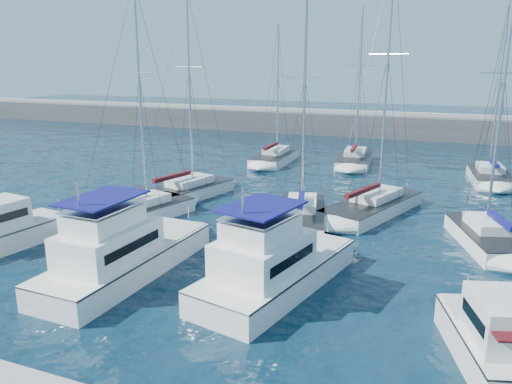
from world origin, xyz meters
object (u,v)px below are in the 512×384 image
at_px(sailboat_mid_a, 138,212).
at_px(sailboat_back_c, 490,177).
at_px(sailboat_back_b, 355,159).
at_px(motor_yacht_port_inner, 121,255).
at_px(sailboat_back_a, 275,158).
at_px(motor_yacht_port_outer, 7,230).
at_px(sailboat_mid_b, 186,191).
at_px(sailboat_mid_e, 490,237).
at_px(sailboat_mid_d, 373,206).
at_px(motor_yacht_stbd_outer, 497,342).
at_px(motor_yacht_stbd_inner, 272,267).
at_px(sailboat_mid_c, 301,215).

bearing_deg(sailboat_mid_a, sailboat_back_c, 58.64).
bearing_deg(sailboat_back_b, sailboat_mid_a, -117.90).
bearing_deg(motor_yacht_port_inner, sailboat_back_a, 97.46).
bearing_deg(motor_yacht_port_outer, sailboat_mid_b, 79.57).
distance_m(motor_yacht_port_outer, sailboat_back_b, 33.70).
height_order(motor_yacht_port_inner, sailboat_mid_e, sailboat_mid_e).
bearing_deg(motor_yacht_port_inner, sailboat_mid_d, 59.66).
bearing_deg(motor_yacht_stbd_outer, motor_yacht_stbd_inner, 146.12).
distance_m(motor_yacht_stbd_outer, sailboat_mid_b, 26.00).
bearing_deg(sailboat_mid_b, sailboat_back_c, 47.06).
bearing_deg(motor_yacht_port_inner, sailboat_mid_a, 122.22).
relative_size(sailboat_mid_b, sailboat_back_a, 1.11).
distance_m(motor_yacht_stbd_outer, sailboat_back_c, 29.70).
bearing_deg(sailboat_mid_d, sailboat_mid_c, -116.42).
relative_size(sailboat_mid_a, sailboat_mid_c, 1.03).
relative_size(sailboat_mid_c, sailboat_back_a, 1.04).
relative_size(sailboat_mid_a, sailboat_back_c, 1.02).
bearing_deg(sailboat_back_a, motor_yacht_port_outer, -103.36).
distance_m(sailboat_mid_e, sailboat_back_c, 17.09).
height_order(motor_yacht_port_inner, motor_yacht_stbd_inner, same).
height_order(sailboat_mid_b, sailboat_mid_d, sailboat_mid_d).
xyz_separation_m(motor_yacht_stbd_outer, sailboat_back_c, (1.18, 29.67, -0.41)).
distance_m(motor_yacht_stbd_inner, sailboat_mid_e, 13.77).
height_order(sailboat_mid_a, sailboat_back_b, sailboat_back_b).
xyz_separation_m(motor_yacht_port_inner, sailboat_mid_d, (9.71, 15.19, -0.60)).
bearing_deg(motor_yacht_port_outer, motor_yacht_stbd_outer, 2.30).
relative_size(sailboat_mid_c, sailboat_mid_e, 0.96).
distance_m(motor_yacht_port_inner, sailboat_mid_c, 12.68).
xyz_separation_m(motor_yacht_stbd_inner, sailboat_mid_b, (-11.71, 12.70, -0.60)).
distance_m(motor_yacht_port_outer, motor_yacht_stbd_inner, 16.03).
xyz_separation_m(motor_yacht_port_outer, motor_yacht_port_inner, (8.69, -1.15, 0.19)).
bearing_deg(sailboat_mid_d, sailboat_back_c, 77.64).
relative_size(sailboat_mid_d, sailboat_back_b, 1.09).
xyz_separation_m(sailboat_mid_d, sailboat_mid_e, (7.21, -4.01, 0.01)).
height_order(motor_yacht_port_outer, sailboat_back_a, sailboat_back_a).
relative_size(motor_yacht_stbd_inner, sailboat_mid_a, 0.66).
height_order(motor_yacht_stbd_outer, sailboat_mid_b, sailboat_mid_b).
relative_size(motor_yacht_port_inner, sailboat_mid_d, 0.62).
xyz_separation_m(motor_yacht_stbd_outer, sailboat_mid_c, (-10.80, 12.70, -0.41)).
distance_m(motor_yacht_stbd_inner, sailboat_back_a, 30.13).
distance_m(sailboat_mid_a, sailboat_back_a, 21.82).
xyz_separation_m(sailboat_mid_c, sailboat_back_a, (-8.45, 18.43, -0.01)).
relative_size(motor_yacht_stbd_outer, sailboat_mid_e, 0.39).
xyz_separation_m(sailboat_mid_a, sailboat_mid_e, (21.52, 3.21, 0.01)).
bearing_deg(motor_yacht_stbd_inner, sailboat_mid_e, 58.08).
height_order(motor_yacht_stbd_inner, sailboat_back_b, sailboat_back_b).
relative_size(sailboat_mid_a, sailboat_mid_d, 0.89).
relative_size(motor_yacht_port_outer, sailboat_mid_d, 0.37).
bearing_deg(sailboat_mid_b, sailboat_back_a, 98.20).
xyz_separation_m(sailboat_mid_d, sailboat_back_c, (8.00, 13.07, 0.00)).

